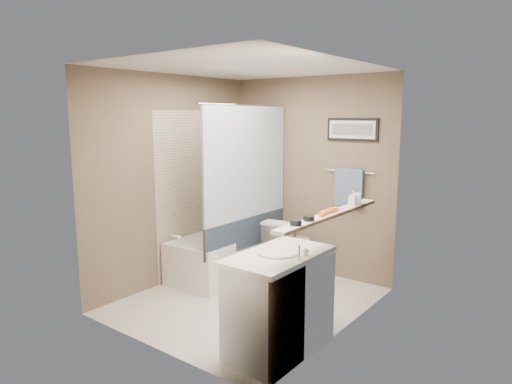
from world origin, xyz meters
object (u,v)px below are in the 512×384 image
Objects in this scene: hair_brush_back at (330,211)px; vanity at (279,305)px; toilet at (290,247)px; candle_bowl_far at (309,218)px; candle_bowl_near at (296,223)px; hair_brush_front at (325,212)px; bathtub at (226,254)px; glass_jar at (357,198)px; soap_bottle at (353,198)px.

vanity is at bearing -110.83° from hair_brush_back.
candle_bowl_far reaches higher than toilet.
candle_bowl_near and candle_bowl_far have the same top height.
vanity is at bearing -114.56° from hair_brush_front.
hair_brush_front reaches higher than toilet.
hair_brush_back is at bearing 90.00° from hair_brush_front.
toilet is at bearing 26.34° from bathtub.
glass_jar is at bearing 83.26° from vanity.
hair_brush_front is (1.79, -0.76, 0.89)m from bathtub.
candle_bowl_near is 0.90× the size of glass_jar.
candle_bowl_far is 0.88m from glass_jar.
glass_jar is (0.00, 0.88, 0.03)m from candle_bowl_far.
vanity reaches higher than toilet.
candle_bowl_near is 0.66× the size of soap_bottle.
candle_bowl_near is (1.09, -1.62, 0.77)m from toilet.
hair_brush_front is 1.00× the size of hair_brush_back.
candle_bowl_near is 0.54m from hair_brush_back.
vanity is (1.60, -1.16, 0.15)m from bathtub.
soap_bottle reaches higher than vanity.
candle_bowl_near is (1.79, -1.22, 0.89)m from bathtub.
soap_bottle is at bearing 82.27° from vanity.
soap_bottle is (0.19, 0.92, 0.78)m from vanity.
glass_jar reaches higher than toilet.
vanity is 4.09× the size of hair_brush_back.
candle_bowl_far is at bearing -90.00° from hair_brush_front.
hair_brush_front is 0.61m from glass_jar.
vanity is 0.86m from hair_brush_front.
candle_bowl_near is 1.00× the size of candle_bowl_far.
hair_brush_back is 0.44m from soap_bottle.
candle_bowl_far is at bearing -90.00° from glass_jar.
soap_bottle is at bearing -90.00° from glass_jar.
toilet is 0.82× the size of vanity.
hair_brush_front reaches higher than candle_bowl_far.
soap_bottle reaches higher than hair_brush_back.
soap_bottle is (0.00, 0.79, 0.05)m from candle_bowl_far.
bathtub is at bearing 149.98° from candle_bowl_far.
hair_brush_back is (1.79, -0.68, 0.89)m from bathtub.
toilet is (0.69, 0.40, 0.12)m from bathtub.
glass_jar reaches higher than vanity.
bathtub is 6.82× the size of hair_brush_front.
hair_brush_back is at bearing 131.62° from toilet.
bathtub is at bearing 159.19° from hair_brush_back.
soap_bottle reaches higher than candle_bowl_near.
glass_jar is (0.00, 0.53, 0.03)m from hair_brush_back.
bathtub is 0.80m from toilet.
hair_brush_front is at bearing 90.00° from candle_bowl_near.
glass_jar is (0.19, 1.01, 0.77)m from vanity.
hair_brush_front is at bearing -90.00° from hair_brush_back.
vanity is 9.00× the size of glass_jar.
hair_brush_front is 0.08m from hair_brush_back.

